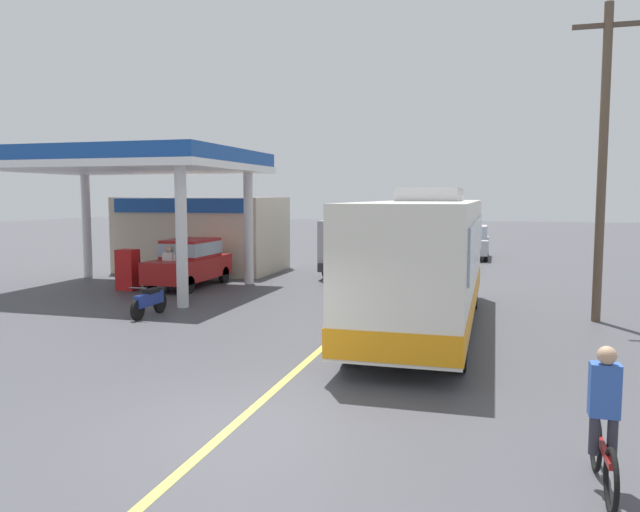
{
  "coord_description": "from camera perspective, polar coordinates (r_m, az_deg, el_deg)",
  "views": [
    {
      "loc": [
        3.73,
        -8.44,
        3.46
      ],
      "look_at": [
        -1.5,
        10.0,
        1.6
      ],
      "focal_mm": 34.76,
      "sensor_mm": 36.0,
      "label": 1
    }
  ],
  "objects": [
    {
      "name": "gas_station_roadside",
      "position": [
        27.4,
        -12.6,
        3.66
      ],
      "size": [
        9.1,
        11.95,
        5.1
      ],
      "color": "#194799",
      "rests_on": "ground"
    },
    {
      "name": "utility_pole_roadside",
      "position": [
        18.59,
        24.58,
        8.16
      ],
      "size": [
        1.8,
        0.24,
        8.57
      ],
      "color": "brown",
      "rests_on": "ground"
    },
    {
      "name": "car_at_pump",
      "position": [
        24.15,
        -11.9,
        -0.39
      ],
      "size": [
        1.7,
        4.2,
        1.82
      ],
      "color": "maroon",
      "rests_on": "ground"
    },
    {
      "name": "ground",
      "position": [
        28.9,
        8.3,
        -1.39
      ],
      "size": [
        120.0,
        120.0,
        0.0
      ],
      "primitive_type": "plane",
      "color": "#424247"
    },
    {
      "name": "coach_bus_main",
      "position": [
        16.39,
        9.7,
        -0.64
      ],
      "size": [
        2.6,
        11.04,
        3.69
      ],
      "color": "silver",
      "rests_on": "ground"
    },
    {
      "name": "cyclist_on_shoulder",
      "position": [
        8.26,
        24.67,
        -13.88
      ],
      "size": [
        0.34,
        1.82,
        1.72
      ],
      "color": "black",
      "rests_on": "ground"
    },
    {
      "name": "minibus_opposing_lane",
      "position": [
        27.97,
        3.41,
        1.46
      ],
      "size": [
        2.04,
        6.13,
        2.44
      ],
      "color": "#A5A5AD",
      "rests_on": "ground"
    },
    {
      "name": "motorcycle_parked_forecourt",
      "position": [
        18.56,
        -15.45,
        -4.01
      ],
      "size": [
        0.55,
        1.8,
        0.92
      ],
      "color": "black",
      "rests_on": "ground"
    },
    {
      "name": "lane_divider_stripe",
      "position": [
        23.99,
        6.73,
        -2.78
      ],
      "size": [
        0.16,
        50.0,
        0.01
      ],
      "primitive_type": "cube",
      "color": "#D8CC4C",
      "rests_on": "ground"
    },
    {
      "name": "car_trailing_behind_bus",
      "position": [
        35.47,
        13.88,
        1.43
      ],
      "size": [
        1.7,
        4.2,
        1.82
      ],
      "color": "#B2B2B7",
      "rests_on": "ground"
    },
    {
      "name": "pedestrian_near_pump",
      "position": [
        23.21,
        -13.72,
        -0.87
      ],
      "size": [
        0.55,
        0.22,
        1.66
      ],
      "color": "#33333F",
      "rests_on": "ground"
    }
  ]
}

